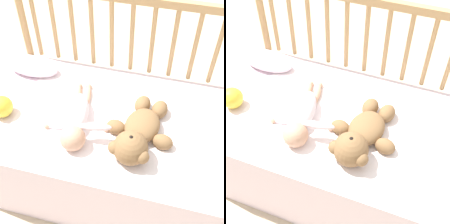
# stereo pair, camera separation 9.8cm
# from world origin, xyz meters

# --- Properties ---
(ground_plane) EXTENTS (12.00, 12.00, 0.00)m
(ground_plane) POSITION_xyz_m (0.00, 0.00, 0.00)
(ground_plane) COLOR #C6B293
(crib_mattress) EXTENTS (1.16, 0.68, 0.45)m
(crib_mattress) POSITION_xyz_m (0.00, 0.00, 0.23)
(crib_mattress) COLOR silver
(crib_mattress) RESTS_ON ground_plane
(crib_rail) EXTENTS (1.16, 0.04, 0.85)m
(crib_rail) POSITION_xyz_m (0.00, 0.36, 0.60)
(crib_rail) COLOR tan
(crib_rail) RESTS_ON ground_plane
(blanket) EXTENTS (0.80, 0.55, 0.01)m
(blanket) POSITION_xyz_m (-0.02, -0.04, 0.45)
(blanket) COLOR white
(blanket) RESTS_ON crib_mattress
(teddy_bear) EXTENTS (0.29, 0.39, 0.14)m
(teddy_bear) POSITION_xyz_m (0.13, -0.09, 0.50)
(teddy_bear) COLOR olive
(teddy_bear) RESTS_ON crib_mattress
(baby) EXTENTS (0.32, 0.41, 0.10)m
(baby) POSITION_xyz_m (-0.14, -0.07, 0.49)
(baby) COLOR white
(baby) RESTS_ON crib_mattress
(small_pillow) EXTENTS (0.26, 0.12, 0.06)m
(small_pillow) POSITION_xyz_m (-0.46, 0.21, 0.48)
(small_pillow) COLOR silver
(small_pillow) RESTS_ON crib_mattress
(toy_ball) EXTENTS (0.10, 0.10, 0.10)m
(toy_ball) POSITION_xyz_m (-0.48, -0.09, 0.50)
(toy_ball) COLOR yellow
(toy_ball) RESTS_ON crib_mattress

